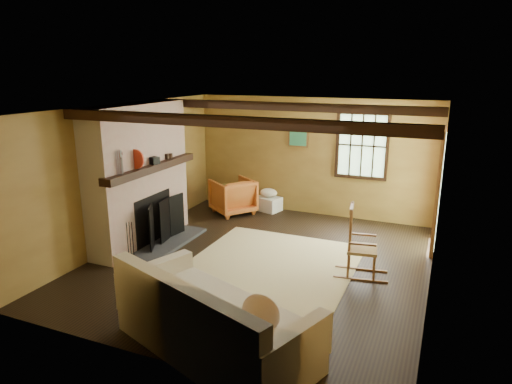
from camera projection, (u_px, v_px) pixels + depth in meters
The scene contains 10 objects.
ground at pixel (261, 262), 7.21m from camera, with size 5.50×5.50×0.00m, color black.
room_envelope at pixel (281, 158), 6.93m from camera, with size 5.02×5.52×2.44m.
fireplace at pixel (140, 181), 7.77m from camera, with size 1.02×2.30×2.40m.
rug at pixel (268, 268), 6.96m from camera, with size 2.50×3.00×0.01m, color tan.
rocking_chair at pixel (360, 246), 6.63m from camera, with size 0.83×0.52×1.07m.
sofa at pixel (211, 325), 4.82m from camera, with size 2.51×1.75×0.93m.
firewood_pile at pixel (226, 199), 10.21m from camera, with size 0.70×0.13×0.25m.
laundry_basket at pixel (268, 204), 9.77m from camera, with size 0.50×0.38×0.30m, color white.
basket_pillow at pixel (268, 193), 9.71m from camera, with size 0.38×0.30×0.19m, color white.
armchair at pixel (233, 196), 9.55m from camera, with size 0.78×0.81×0.73m, color #BF6026.
Camera 1 is at (2.55, -6.16, 2.95)m, focal length 32.00 mm.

